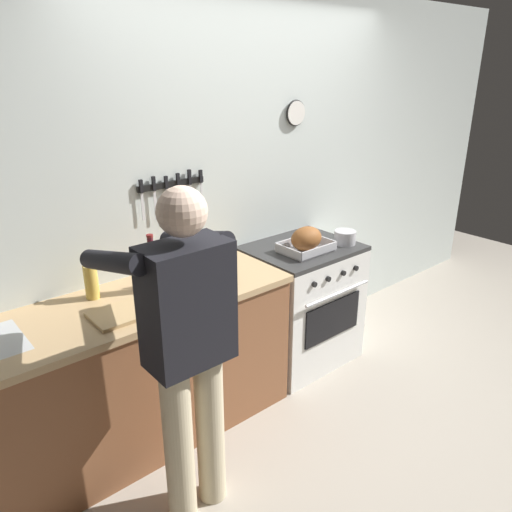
# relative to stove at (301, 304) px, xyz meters

# --- Properties ---
(ground_plane) EXTENTS (8.00, 8.00, 0.00)m
(ground_plane) POSITION_rel_stove_xyz_m (-0.22, -0.99, -0.45)
(ground_plane) COLOR #A89E8E
(wall_back) EXTENTS (6.00, 0.13, 2.60)m
(wall_back) POSITION_rel_stove_xyz_m (-0.22, 0.36, 0.85)
(wall_back) COLOR silver
(wall_back) RESTS_ON ground
(counter_block) EXTENTS (2.03, 0.65, 0.90)m
(counter_block) POSITION_rel_stove_xyz_m (-1.43, 0.00, 0.01)
(counter_block) COLOR brown
(counter_block) RESTS_ON ground
(stove) EXTENTS (0.76, 0.67, 0.90)m
(stove) POSITION_rel_stove_xyz_m (0.00, 0.00, 0.00)
(stove) COLOR white
(stove) RESTS_ON ground
(person_cook) EXTENTS (0.51, 0.63, 1.66)m
(person_cook) POSITION_rel_stove_xyz_m (-1.36, -0.62, 0.50)
(person_cook) COLOR #C6B793
(person_cook) RESTS_ON ground
(roasting_pan) EXTENTS (0.35, 0.26, 0.18)m
(roasting_pan) POSITION_rel_stove_xyz_m (-0.05, -0.08, 0.53)
(roasting_pan) COLOR #B7B7BC
(roasting_pan) RESTS_ON stove
(saucepan) EXTENTS (0.15, 0.15, 0.10)m
(saucepan) POSITION_rel_stove_xyz_m (0.27, -0.15, 0.50)
(saucepan) COLOR #B7B7BC
(saucepan) RESTS_ON stove
(cutting_board) EXTENTS (0.36, 0.24, 0.02)m
(cutting_board) POSITION_rel_stove_xyz_m (-1.41, -0.12, 0.46)
(cutting_board) COLOR tan
(cutting_board) RESTS_ON counter_block
(bottle_vinegar) EXTENTS (0.06, 0.06, 0.26)m
(bottle_vinegar) POSITION_rel_stove_xyz_m (-0.88, 0.23, 0.56)
(bottle_vinegar) COLOR #997F4C
(bottle_vinegar) RESTS_ON counter_block
(bottle_wine_red) EXTENTS (0.08, 0.08, 0.33)m
(bottle_wine_red) POSITION_rel_stove_xyz_m (-1.16, 0.05, 0.59)
(bottle_wine_red) COLOR #47141E
(bottle_wine_red) RESTS_ON counter_block
(bottle_cooking_oil) EXTENTS (0.08, 0.08, 0.25)m
(bottle_cooking_oil) POSITION_rel_stove_xyz_m (-1.46, 0.17, 0.55)
(bottle_cooking_oil) COLOR gold
(bottle_cooking_oil) RESTS_ON counter_block
(bottle_hot_sauce) EXTENTS (0.05, 0.05, 0.19)m
(bottle_hot_sauce) POSITION_rel_stove_xyz_m (-1.08, 0.07, 0.53)
(bottle_hot_sauce) COLOR red
(bottle_hot_sauce) RESTS_ON counter_block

